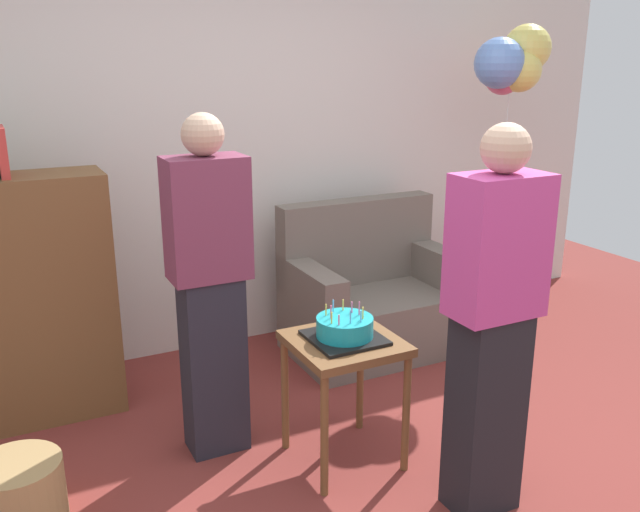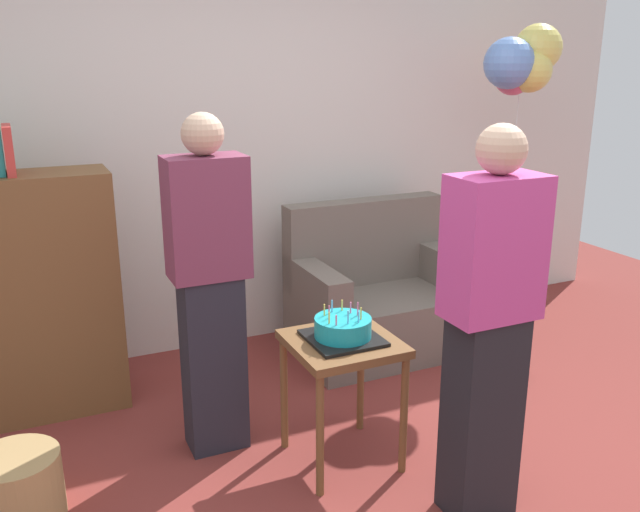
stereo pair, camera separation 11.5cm
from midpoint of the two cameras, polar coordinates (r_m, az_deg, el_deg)
The scene contains 11 objects.
ground_plane at distance 3.12m, azimuth 7.27°, elevation -20.26°, with size 8.00×8.00×0.00m, color maroon.
wall_back at distance 4.40m, azimuth -6.38°, elevation 9.76°, with size 6.00×0.10×2.70m, color silver.
couch at distance 4.42m, azimuth 5.66°, elevation -3.66°, with size 1.10×0.70×0.96m.
bookshelf at distance 3.81m, azimuth -21.97°, elevation -2.82°, with size 0.80×0.36×1.58m.
side_table at distance 3.15m, azimuth 2.98°, elevation -8.67°, with size 0.48×0.48×0.62m.
birthday_cake at distance 3.09m, azimuth 3.02°, elevation -6.22°, with size 0.32×0.32×0.17m.
person_blowing_candles at distance 3.18m, azimuth -8.25°, elevation -2.53°, with size 0.36×0.22×1.63m.
person_holding_cake at distance 2.77m, azimuth 15.16°, elevation -5.86°, with size 0.36×0.22×1.63m.
wicker_basket at distance 3.17m, azimuth -23.15°, elevation -17.63°, with size 0.36×0.36×0.30m, color #A88451.
handbag at distance 4.22m, azimuth 16.21°, elevation -8.85°, with size 0.28×0.14×0.20m, color #473328.
balloon_bunch at distance 4.60m, azimuth 17.44°, elevation 15.32°, with size 0.52×0.34×2.06m.
Camera 2 is at (-1.31, -2.12, 1.86)m, focal length 37.92 mm.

